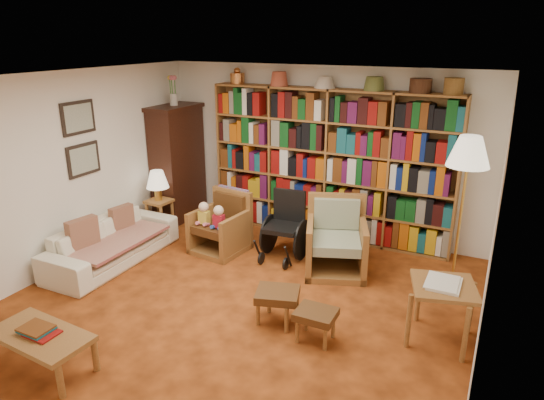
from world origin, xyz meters
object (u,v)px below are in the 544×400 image
Objects in this scene: floor_lamp at (468,158)px; sofa at (112,242)px; armchair_leather at (223,226)px; side_table_lamp at (160,209)px; side_table_papers at (443,293)px; footstool_a at (278,297)px; coffee_table at (41,338)px; wheelchair at (285,228)px; armchair_sage at (339,243)px; footstool_b at (316,316)px.

sofa is at bearing -161.19° from floor_lamp.
armchair_leather reaches higher than sofa.
side_table_lamp is 4.42m from side_table_papers.
side_table_papers is (4.20, 0.09, 0.25)m from sofa.
floor_lamp is at bearing 91.01° from side_table_papers.
sofa is 2.64m from footstool_a.
footstool_a is at bearing 45.92° from coffee_table.
side_table_lamp is 4.45m from floor_lamp.
wheelchair is 3.30m from coffee_table.
wheelchair is (2.00, 1.18, 0.14)m from sofa.
wheelchair is 0.50× the size of floor_lamp.
armchair_sage reaches higher than footstool_a.
armchair_leather is 2.16× the size of footstool_b.
floor_lamp is (4.27, 0.30, 1.21)m from side_table_lamp.
armchair_sage is 1.65m from footstool_b.
sofa is 1.94× the size of coffee_table.
armchair_sage is 1.50m from footstool_a.
floor_lamp reaches higher than side_table_papers.
side_table_papers is 1.26m from footstool_b.
floor_lamp is 1.86× the size of coffee_table.
armchair_leather is 2.02m from footstool_a.
floor_lamp is (2.17, 0.24, 1.16)m from wheelchair.
floor_lamp reaches higher than coffee_table.
footstool_a is 1.36× the size of footstool_b.
wheelchair is at bearing 10.94° from armchair_leather.
floor_lamp is at bearing 60.14° from footstool_b.
coffee_table is at bearing -132.72° from floor_lamp.
sofa is 3.59× the size of footstool_a.
armchair_sage reaches higher than side_table_papers.
sofa is 1.04× the size of floor_lamp.
side_table_lamp is at bearing -178.49° from wheelchair.
floor_lamp is 4.79m from coffee_table.
side_table_papers is at bearing -88.99° from floor_lamp.
side_table_papers reaches higher than side_table_lamp.
coffee_table is (1.04, -1.97, 0.05)m from sofa.
armchair_sage is 1.92× the size of footstool_a.
floor_lamp is at bearing 6.36° from wheelchair.
wheelchair is 2.46m from side_table_papers.
wheelchair is (-0.77, 0.03, 0.06)m from armchair_sage.
side_table_papers is at bearing -36.83° from armchair_sage.
floor_lamp is at bearing 10.92° from armchair_sage.
armchair_leather reaches higher than footstool_b.
armchair_leather is at bearing 143.47° from footstool_b.
sofa reaches higher than side_table_lamp.
coffee_table is at bearing -134.08° from footstool_a.
wheelchair reaches higher than footstool_a.
side_table_papers is 1.37× the size of footstool_a.
footstool_a is at bearing -41.90° from armchair_leather.
floor_lamp is (1.40, 0.27, 1.22)m from armchair_sage.
coffee_table is at bearing -119.05° from armchair_sage.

